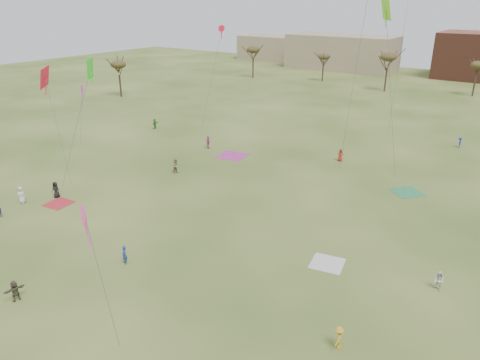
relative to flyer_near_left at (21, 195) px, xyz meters
The scene contains 19 objects.
ground 23.68m from the flyer_near_left, ahead, with size 260.00×260.00×0.00m, color #2D4A17.
flyer_near_left is the anchor object (origin of this frame).
flyer_near_right 18.49m from the flyer_near_left, ahead, with size 0.61×0.40×1.68m, color #223C9C.
spectator_fore_b 18.03m from the flyer_near_left, 65.18° to the left, with size 0.95×0.74×1.95m, color #897257.
spectator_fore_c 18.45m from the flyer_near_left, 31.91° to the right, with size 1.55×0.49×1.67m, color brown.
flyer_mid_a 3.52m from the flyer_near_left, 60.06° to the left, with size 0.91×0.59×1.86m, color black.
flyer_mid_b 37.16m from the flyer_near_left, ahead, with size 1.10×0.63×1.70m, color gold.
spectator_mid_d 26.96m from the flyer_near_left, 80.44° to the left, with size 1.09×0.45×1.85m, color #AC4787.
spectator_mid_e 41.94m from the flyer_near_left, 13.28° to the left, with size 0.78×0.61×1.60m, color silver.
flyer_far_a 31.18m from the flyer_near_left, 107.91° to the left, with size 1.57×0.50×1.69m, color #347F2A.
flyer_far_b 39.77m from the flyer_near_left, 55.14° to the left, with size 0.83×0.54×1.71m, color #A3241C.
flyer_far_c 59.63m from the flyer_near_left, 54.40° to the left, with size 0.99×0.57×1.53m, color #23229C.
blanket_red 4.15m from the flyer_near_left, 32.31° to the left, with size 2.55×2.55×0.03m, color red.
blanket_cream 33.36m from the flyer_near_left, 14.07° to the left, with size 2.66×2.66×0.03m, color silver.
blanket_plum 27.57m from the flyer_near_left, 69.97° to the left, with size 3.78×3.78×0.03m, color #AE3587.
blanket_olive 43.03m from the flyer_near_left, 39.10° to the left, with size 3.06×3.06×0.03m, color #2F824E.
tree_line 78.20m from the flyer_near_left, 74.76° to the left, with size 117.44×49.32×8.91m.
building_tan 111.78m from the flyer_near_left, 96.00° to the left, with size 32.00×14.00×10.00m, color #937F60.
building_tan_west 125.27m from the flyer_near_left, 109.43° to the left, with size 20.00×12.00×8.00m, color #937F60.
Camera 1 is at (21.87, -18.91, 20.93)m, focal length 33.89 mm.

